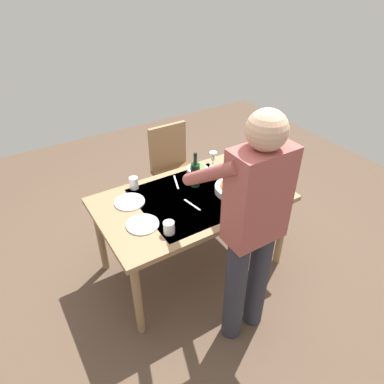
{
  "coord_description": "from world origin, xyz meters",
  "views": [
    {
      "loc": [
        1.17,
        1.88,
        2.31
      ],
      "look_at": [
        0.0,
        0.0,
        0.78
      ],
      "focal_mm": 32.85,
      "sensor_mm": 36.0,
      "label": 1
    }
  ],
  "objects": [
    {
      "name": "ground_plane",
      "position": [
        0.0,
        0.0,
        0.0
      ],
      "size": [
        6.0,
        6.0,
        0.0
      ],
      "primitive_type": "plane",
      "color": "brown"
    },
    {
      "name": "dining_table",
      "position": [
        0.0,
        0.0,
        0.65
      ],
      "size": [
        1.47,
        0.88,
        0.73
      ],
      "color": "#93704C",
      "rests_on": "ground_plane"
    },
    {
      "name": "chair_near",
      "position": [
        -0.28,
        -0.82,
        0.53
      ],
      "size": [
        0.4,
        0.4,
        0.91
      ],
      "color": "brown",
      "rests_on": "ground_plane"
    },
    {
      "name": "person_server",
      "position": [
        0.01,
        0.7,
        0.96
      ],
      "size": [
        0.42,
        0.61,
        1.69
      ],
      "color": "#2D2D38",
      "rests_on": "ground_plane"
    },
    {
      "name": "wine_bottle",
      "position": [
        -0.11,
        -0.13,
        0.84
      ],
      "size": [
        0.07,
        0.07,
        0.3
      ],
      "color": "black",
      "rests_on": "dining_table"
    },
    {
      "name": "wine_glass_left",
      "position": [
        -0.39,
        -0.29,
        0.84
      ],
      "size": [
        0.07,
        0.07,
        0.15
      ],
      "color": "white",
      "rests_on": "dining_table"
    },
    {
      "name": "water_cup_near_left",
      "position": [
        -0.51,
        0.31,
        0.78
      ],
      "size": [
        0.07,
        0.07,
        0.1
      ],
      "primitive_type": "cylinder",
      "color": "silver",
      "rests_on": "dining_table"
    },
    {
      "name": "water_cup_near_right",
      "position": [
        0.35,
        0.27,
        0.78
      ],
      "size": [
        0.08,
        0.08,
        0.09
      ],
      "primitive_type": "cylinder",
      "color": "silver",
      "rests_on": "dining_table"
    },
    {
      "name": "water_cup_far_left",
      "position": [
        0.33,
        -0.35,
        0.78
      ],
      "size": [
        0.07,
        0.07,
        0.1
      ],
      "primitive_type": "cylinder",
      "color": "silver",
      "rests_on": "dining_table"
    },
    {
      "name": "serving_bowl_pasta",
      "position": [
        -0.32,
        0.11,
        0.76
      ],
      "size": [
        0.3,
        0.3,
        0.07
      ],
      "color": "white",
      "rests_on": "dining_table"
    },
    {
      "name": "side_bowl_salad",
      "position": [
        -0.22,
        -0.28,
        0.76
      ],
      "size": [
        0.18,
        0.18,
        0.07
      ],
      "color": "white",
      "rests_on": "dining_table"
    },
    {
      "name": "side_bowl_bread",
      "position": [
        -0.55,
        -0.05,
        0.76
      ],
      "size": [
        0.16,
        0.16,
        0.07
      ],
      "color": "white",
      "rests_on": "dining_table"
    },
    {
      "name": "dinner_plate_near",
      "position": [
        0.47,
        0.1,
        0.74
      ],
      "size": [
        0.23,
        0.23,
        0.01
      ],
      "primitive_type": "cylinder",
      "color": "white",
      "rests_on": "dining_table"
    },
    {
      "name": "dinner_plate_far",
      "position": [
        0.44,
        -0.19,
        0.74
      ],
      "size": [
        0.23,
        0.23,
        0.01
      ],
      "primitive_type": "cylinder",
      "color": "white",
      "rests_on": "dining_table"
    },
    {
      "name": "table_knife",
      "position": [
        -0.0,
        -0.25,
        0.73
      ],
      "size": [
        0.08,
        0.19,
        0.0
      ],
      "primitive_type": "cube",
      "rotation": [
        0.0,
        0.0,
        -0.35
      ],
      "color": "silver",
      "rests_on": "dining_table"
    },
    {
      "name": "table_fork",
      "position": [
        0.05,
        0.09,
        0.73
      ],
      "size": [
        0.04,
        0.18,
        0.0
      ],
      "primitive_type": "cube",
      "rotation": [
        0.0,
        0.0,
        0.17
      ],
      "color": "silver",
      "rests_on": "dining_table"
    }
  ]
}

